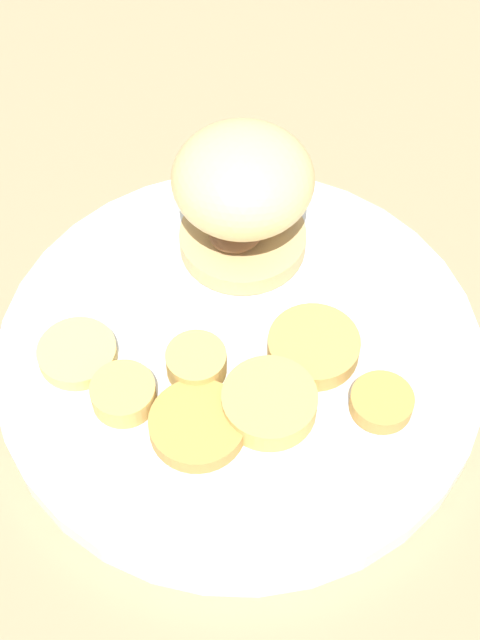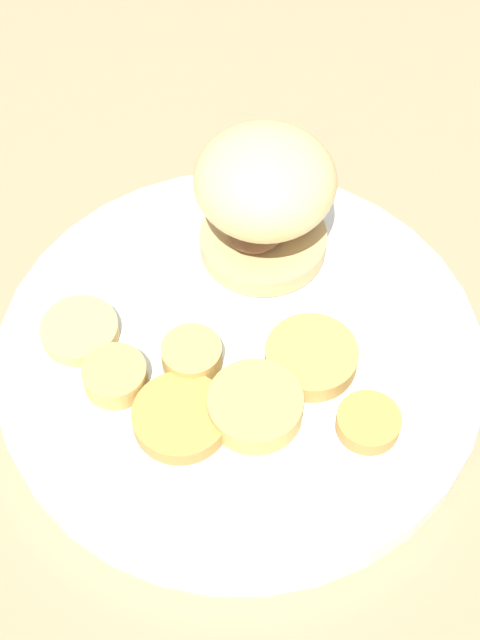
{
  "view_description": "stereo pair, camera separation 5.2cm",
  "coord_description": "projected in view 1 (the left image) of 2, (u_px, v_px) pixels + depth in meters",
  "views": [
    {
      "loc": [
        0.23,
        0.2,
        0.47
      ],
      "look_at": [
        0.0,
        0.0,
        0.05
      ],
      "focal_mm": 50.0,
      "sensor_mm": 36.0,
      "label": 1
    },
    {
      "loc": [
        0.19,
        0.24,
        0.47
      ],
      "look_at": [
        0.0,
        0.0,
        0.05
      ],
      "focal_mm": 50.0,
      "sensor_mm": 36.0,
      "label": 2
    }
  ],
  "objects": [
    {
      "name": "ground_plane",
      "position": [
        240.0,
        362.0,
        0.56
      ],
      "size": [
        4.0,
        4.0,
        0.0
      ],
      "primitive_type": "plane",
      "color": "#937F5B"
    },
    {
      "name": "dinner_plate",
      "position": [
        240.0,
        352.0,
        0.55
      ],
      "size": [
        0.3,
        0.3,
        0.02
      ],
      "color": "white",
      "rests_on": "ground_plane"
    },
    {
      "name": "sandwich",
      "position": [
        243.0,
        194.0,
        0.55
      ],
      "size": [
        0.09,
        0.09,
        0.09
      ],
      "color": "tan",
      "rests_on": "dinner_plate"
    },
    {
      "name": "potato_round_0",
      "position": [
        198.0,
        425.0,
        0.51
      ],
      "size": [
        0.06,
        0.06,
        0.01
      ],
      "primitive_type": "cylinder",
      "color": "#BC8942",
      "rests_on": "dinner_plate"
    },
    {
      "name": "potato_round_1",
      "position": [
        269.0,
        403.0,
        0.51
      ],
      "size": [
        0.06,
        0.06,
        0.02
      ],
      "primitive_type": "cylinder",
      "color": "tan",
      "rests_on": "dinner_plate"
    },
    {
      "name": "potato_round_2",
      "position": [
        77.0,
        353.0,
        0.53
      ],
      "size": [
        0.05,
        0.05,
        0.01
      ],
      "primitive_type": "cylinder",
      "color": "#DBB766",
      "rests_on": "dinner_plate"
    },
    {
      "name": "potato_round_3",
      "position": [
        123.0,
        394.0,
        0.51
      ],
      "size": [
        0.04,
        0.04,
        0.02
      ],
      "primitive_type": "cylinder",
      "color": "tan",
      "rests_on": "dinner_plate"
    },
    {
      "name": "potato_round_4",
      "position": [
        314.0,
        347.0,
        0.54
      ],
      "size": [
        0.06,
        0.06,
        0.01
      ],
      "primitive_type": "cylinder",
      "color": "tan",
      "rests_on": "dinner_plate"
    },
    {
      "name": "potato_round_5",
      "position": [
        382.0,
        402.0,
        0.51
      ],
      "size": [
        0.04,
        0.04,
        0.01
      ],
      "primitive_type": "cylinder",
      "color": "#BC8942",
      "rests_on": "dinner_plate"
    },
    {
      "name": "potato_round_6",
      "position": [
        196.0,
        362.0,
        0.53
      ],
      "size": [
        0.04,
        0.04,
        0.02
      ],
      "primitive_type": "cylinder",
      "color": "tan",
      "rests_on": "dinner_plate"
    }
  ]
}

